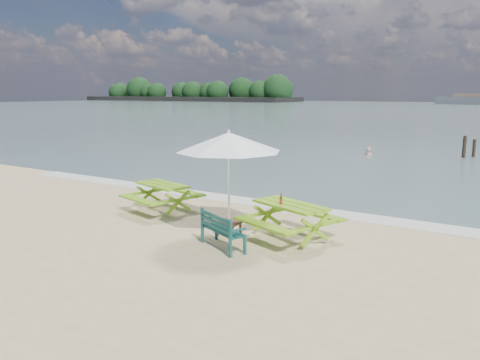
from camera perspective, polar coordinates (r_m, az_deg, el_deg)
The scene contains 10 objects.
foam_strip at distance 13.91m, azimuth 5.23°, elevation -3.19°, with size 22.00×0.90×0.01m, color silver.
island_headland at distance 187.66m, azimuth -6.49°, elevation 10.56°, with size 90.00×22.00×7.60m.
picnic_table_left at distance 13.38m, azimuth -9.39°, elevation -2.20°, with size 2.08×2.21×0.79m.
picnic_table_right at distance 10.77m, azimuth 6.12°, elevation -5.14°, with size 2.30×2.42×0.84m.
park_bench at distance 10.16m, azimuth -2.07°, elevation -7.03°, with size 1.31×0.90×0.77m.
side_table at distance 11.11m, azimuth -1.33°, elevation -5.86°, with size 0.53×0.53×0.32m.
patio_umbrella at distance 10.71m, azimuth -1.38°, elevation 4.64°, with size 2.63×2.63×2.43m.
beer_bottle at distance 10.57m, azimuth 5.02°, elevation -2.52°, with size 0.07×0.07×0.26m.
swimmer at distance 26.10m, azimuth 15.35°, elevation 2.24°, with size 0.63×0.49×1.56m.
mooring_pilings at distance 26.96m, azimuth 26.05°, elevation 3.39°, with size 0.57×0.77×1.32m.
Camera 1 is at (6.01, -7.50, 3.32)m, focal length 35.00 mm.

